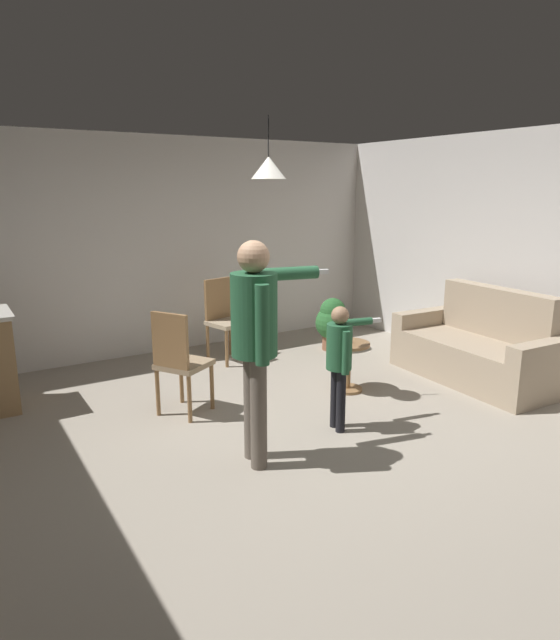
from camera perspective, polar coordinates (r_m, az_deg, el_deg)
ground at (r=4.73m, az=1.60°, el=-12.58°), size 7.68×7.68×0.00m
wall_back at (r=7.17m, az=-12.64°, el=7.36°), size 6.40×0.10×2.70m
wall_right at (r=6.62m, az=25.65°, el=5.87°), size 0.10×6.40×2.70m
couch_floral at (r=6.48m, az=19.75°, el=-2.93°), size 0.93×1.84×1.00m
side_table_by_couch at (r=5.80m, az=7.03°, el=-4.17°), size 0.44×0.44×0.52m
person_adult at (r=4.07m, az=-2.48°, el=-0.94°), size 0.87×0.49×1.71m
person_child at (r=4.77m, az=6.21°, el=-3.52°), size 0.60×0.32×1.11m
dining_chair_by_counter at (r=5.16m, az=-10.36°, el=-3.97°), size 0.58×0.58×1.00m
dining_chair_near_wall at (r=6.78m, az=-5.78°, el=0.37°), size 0.51×0.51×1.00m
potted_plant_corner at (r=7.23m, az=5.43°, el=-0.14°), size 0.45×0.45×0.69m
spare_remote_on_table at (r=5.71m, az=6.84°, el=-2.24°), size 0.13×0.04×0.04m
ceiling_light_pendant at (r=5.21m, az=-1.19°, el=15.41°), size 0.32×0.32×0.55m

